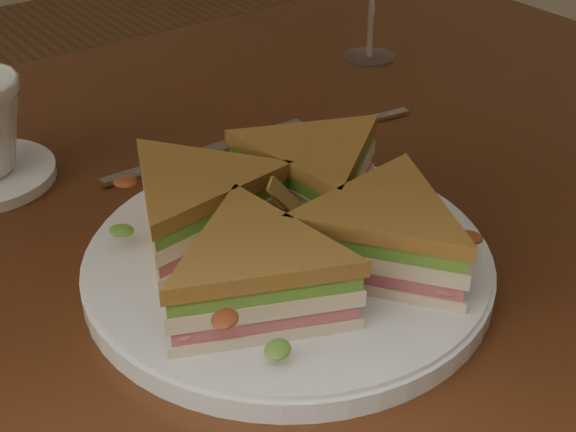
{
  "coord_description": "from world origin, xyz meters",
  "views": [
    {
      "loc": [
        -0.33,
        -0.51,
        1.11
      ],
      "look_at": [
        -0.04,
        -0.12,
        0.8
      ],
      "focal_mm": 50.0,
      "sensor_mm": 36.0,
      "label": 1
    }
  ],
  "objects_px": {
    "plate": "(288,264)",
    "spoon": "(290,138)",
    "table": "(253,280)",
    "sandwich_wedges": "(288,222)",
    "knife": "(202,155)"
  },
  "relations": [
    {
      "from": "plate",
      "to": "sandwich_wedges",
      "type": "distance_m",
      "value": 0.04
    },
    {
      "from": "plate",
      "to": "knife",
      "type": "relative_size",
      "value": 1.4
    },
    {
      "from": "sandwich_wedges",
      "to": "spoon",
      "type": "relative_size",
      "value": 1.72
    },
    {
      "from": "table",
      "to": "plate",
      "type": "height_order",
      "value": "plate"
    },
    {
      "from": "sandwich_wedges",
      "to": "knife",
      "type": "height_order",
      "value": "sandwich_wedges"
    },
    {
      "from": "table",
      "to": "sandwich_wedges",
      "type": "distance_m",
      "value": 0.19
    },
    {
      "from": "plate",
      "to": "spoon",
      "type": "bearing_deg",
      "value": 53.42
    },
    {
      "from": "table",
      "to": "spoon",
      "type": "relative_size",
      "value": 6.55
    },
    {
      "from": "table",
      "to": "plate",
      "type": "bearing_deg",
      "value": -110.98
    },
    {
      "from": "table",
      "to": "spoon",
      "type": "bearing_deg",
      "value": 33.07
    },
    {
      "from": "table",
      "to": "spoon",
      "type": "xyz_separation_m",
      "value": [
        0.08,
        0.05,
        0.1
      ]
    },
    {
      "from": "spoon",
      "to": "knife",
      "type": "height_order",
      "value": "spoon"
    },
    {
      "from": "sandwich_wedges",
      "to": "table",
      "type": "bearing_deg",
      "value": 69.02
    },
    {
      "from": "knife",
      "to": "table",
      "type": "bearing_deg",
      "value": -86.21
    },
    {
      "from": "spoon",
      "to": "knife",
      "type": "distance_m",
      "value": 0.09
    }
  ]
}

